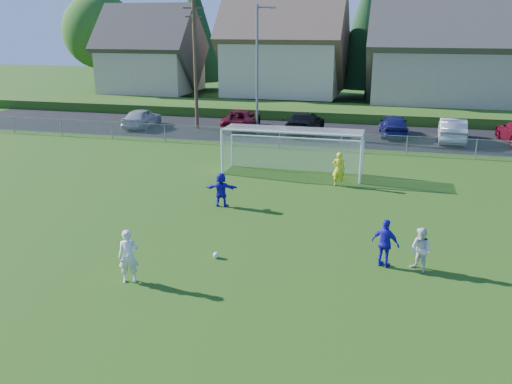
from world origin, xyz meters
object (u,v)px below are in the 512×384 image
at_px(player_white_a, 129,257).
at_px(player_blue_a, 385,243).
at_px(car_e, 394,125).
at_px(car_d, 305,123).
at_px(soccer_ball, 216,255).
at_px(car_f, 452,130).
at_px(car_a, 142,118).
at_px(car_c, 241,119).
at_px(player_white_b, 421,250).
at_px(goalkeeper, 339,169).
at_px(soccer_goal, 293,144).
at_px(player_blue_b, 221,189).

height_order(player_white_a, player_blue_a, player_white_a).
bearing_deg(car_e, car_d, 0.59).
height_order(soccer_ball, player_blue_a, player_blue_a).
height_order(soccer_ball, car_f, car_f).
height_order(car_a, car_c, car_c).
xyz_separation_m(car_d, car_f, (10.23, -0.37, 0.02)).
bearing_deg(car_d, player_white_b, 111.55).
distance_m(car_d, car_e, 6.39).
height_order(soccer_ball, goalkeeper, goalkeeper).
relative_size(goalkeeper, car_f, 0.35).
relative_size(soccer_ball, player_white_b, 0.15).
distance_m(car_a, car_f, 22.87).
xyz_separation_m(player_white_a, car_f, (11.65, 24.61, -0.05)).
bearing_deg(soccer_goal, player_blue_b, -108.81).
relative_size(goalkeeper, soccer_goal, 0.23).
distance_m(player_white_b, soccer_goal, 12.51).
xyz_separation_m(soccer_ball, player_blue_b, (-1.53, 5.38, 0.65)).
bearing_deg(car_c, soccer_goal, 110.41).
bearing_deg(player_white_b, player_blue_a, -139.95).
distance_m(player_white_a, car_c, 25.69).
relative_size(goalkeeper, car_a, 0.40).
bearing_deg(player_blue_b, car_a, -64.35).
distance_m(player_white_b, car_c, 25.60).
relative_size(soccer_ball, car_d, 0.04).
height_order(player_blue_b, car_e, car_e).
height_order(player_blue_a, soccer_goal, soccer_goal).
distance_m(player_blue_a, car_a, 28.39).
relative_size(player_white_a, car_e, 0.37).
xyz_separation_m(player_white_a, car_d, (1.42, 24.98, -0.07)).
bearing_deg(player_white_b, car_f, 125.68).
xyz_separation_m(player_blue_b, soccer_goal, (2.08, 6.11, 0.86)).
bearing_deg(car_a, player_blue_b, 125.29).
height_order(player_white_b, car_f, car_f).
distance_m(soccer_ball, player_white_a, 3.23).
relative_size(player_white_a, player_blue_a, 1.03).
bearing_deg(soccer_goal, car_c, 117.96).
distance_m(player_white_a, car_f, 27.23).
bearing_deg(player_blue_a, soccer_goal, -39.47).
relative_size(player_white_b, car_f, 0.30).
height_order(player_blue_b, goalkeeper, goalkeeper).
height_order(goalkeeper, car_a, goalkeeper).
bearing_deg(player_blue_b, player_blue_a, 137.42).
height_order(car_d, car_e, car_d).
distance_m(car_e, car_f, 3.99).
xyz_separation_m(car_c, car_f, (15.18, -0.84, 0.06)).
height_order(player_blue_b, soccer_goal, soccer_goal).
relative_size(player_white_b, player_blue_b, 0.97).
distance_m(player_white_a, goalkeeper, 13.23).
distance_m(player_white_b, car_e, 22.57).
xyz_separation_m(player_blue_b, car_d, (0.88, 17.23, 0.03)).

